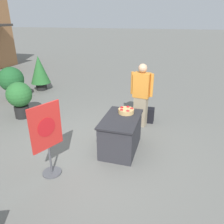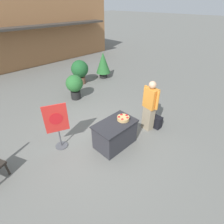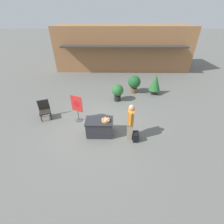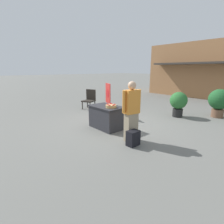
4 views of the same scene
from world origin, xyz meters
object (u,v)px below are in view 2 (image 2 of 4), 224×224
Objects in this scene: person_visitor at (150,106)px; potted_plant_far_left at (103,64)px; backpack at (156,122)px; potted_plant_near_right at (75,85)px; poster_board at (57,125)px; potted_plant_near_left at (80,70)px; display_table at (115,134)px; apple_basket at (123,118)px.

person_visitor is 4.95m from potted_plant_far_left.
potted_plant_near_right is at bearing 101.35° from backpack.
poster_board is 1.32× the size of potted_plant_near_right.
potted_plant_near_left is at bearing 84.93° from backpack.
display_table is 0.88× the size of potted_plant_far_left.
backpack is (0.26, -0.18, -0.67)m from person_visitor.
display_table is at bearing -114.45° from potted_plant_near_left.
display_table is at bearing 71.42° from poster_board.
potted_plant_near_left is 1.41m from potted_plant_far_left.
potted_plant_near_left is at bearing -89.49° from person_visitor.
potted_plant_far_left is at bearing -106.04° from person_visitor.
backpack is (1.61, -0.39, -0.18)m from display_table.
person_visitor is (1.36, -0.21, 0.48)m from display_table.
potted_plant_near_right is (0.88, 3.28, 0.25)m from display_table.
display_table is 1.65m from poster_board.
person_visitor is 0.74m from backpack.
apple_basket is 5.34m from potted_plant_far_left.
poster_board is (-1.20, 1.06, 0.41)m from display_table.
potted_plant_near_right reaches higher than apple_basket.
potted_plant_far_left reaches higher than display_table.
potted_plant_near_left is 1.69m from potted_plant_near_right.
potted_plant_far_left is (1.82, 4.67, 0.58)m from backpack.
potted_plant_far_left is 1.29× the size of potted_plant_near_right.
potted_plant_near_left is (0.69, 4.71, -0.16)m from person_visitor.
potted_plant_near_right is (0.58, 3.32, -0.20)m from apple_basket.
display_table is 0.53m from apple_basket.
potted_plant_far_left is (2.08, 4.49, -0.08)m from person_visitor.
poster_board reaches higher than potted_plant_near_right.
potted_plant_near_left is (1.76, 4.55, -0.13)m from apple_basket.
apple_basket is 0.21× the size of person_visitor.
potted_plant_far_left is at bearing 68.66° from backpack.
poster_board is (-2.56, 1.28, -0.08)m from person_visitor.
potted_plant_near_left is (3.24, 3.44, -0.09)m from poster_board.
potted_plant_near_left is (0.43, 4.90, 0.50)m from backpack.
backpack is 4.94m from potted_plant_near_left.
potted_plant_far_left reaches higher than potted_plant_near_right.
backpack is 3.22m from poster_board.
apple_basket is 1.86m from poster_board.
person_visitor reaches higher than potted_plant_near_left.
poster_board is 1.18× the size of potted_plant_near_left.
poster_board reaches higher than apple_basket.
apple_basket is at bearing -99.96° from potted_plant_near_right.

